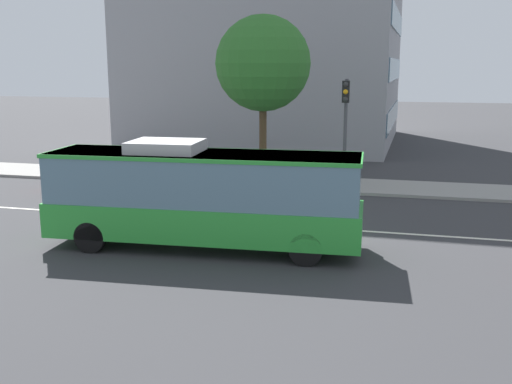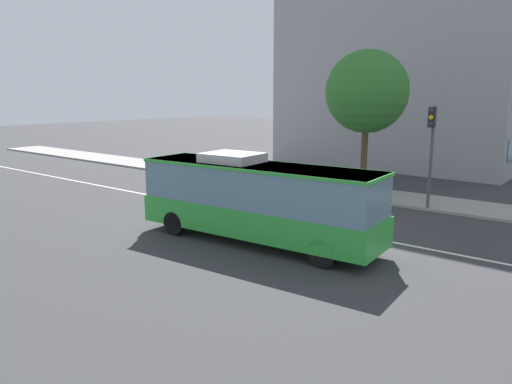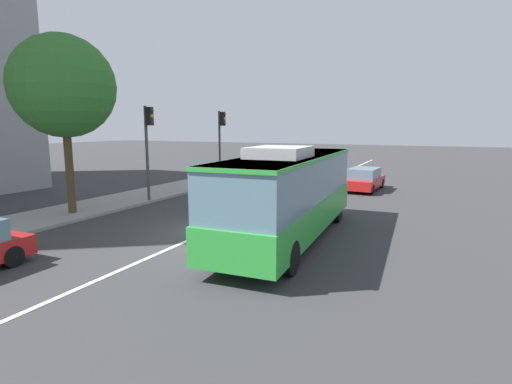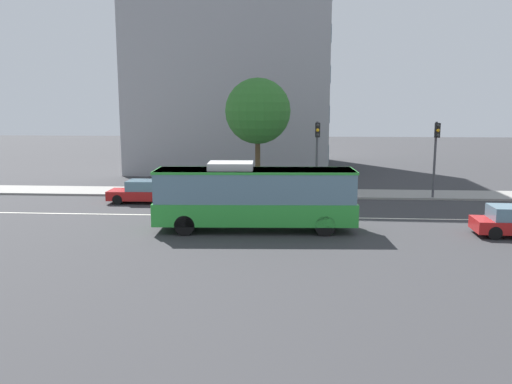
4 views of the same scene
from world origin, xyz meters
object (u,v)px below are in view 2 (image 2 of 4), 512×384
object	(u,v)px
street_tree_kerbside_left	(367,92)
sedan_red_ahead	(229,179)
traffic_light_mid_block	(431,140)
transit_bus	(257,197)

from	to	relation	value
street_tree_kerbside_left	sedan_red_ahead	bearing A→B (deg)	-153.83
traffic_light_mid_block	sedan_red_ahead	bearing A→B (deg)	-79.31
traffic_light_mid_block	street_tree_kerbside_left	world-z (taller)	street_tree_kerbside_left
sedan_red_ahead	street_tree_kerbside_left	distance (m)	9.44
transit_bus	street_tree_kerbside_left	xyz separation A→B (m)	(-0.57, 10.61, 4.05)
traffic_light_mid_block	street_tree_kerbside_left	size ratio (longest dim) A/B	0.64
street_tree_kerbside_left	transit_bus	bearing A→B (deg)	-86.93
transit_bus	traffic_light_mid_block	world-z (taller)	traffic_light_mid_block
transit_bus	traffic_light_mid_block	size ratio (longest dim) A/B	1.95
transit_bus	traffic_light_mid_block	xyz separation A→B (m)	(3.51, 9.39, 1.75)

